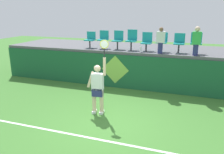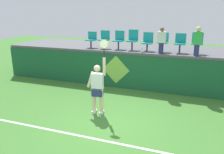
{
  "view_description": "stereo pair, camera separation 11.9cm",
  "coord_description": "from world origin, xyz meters",
  "px_view_note": "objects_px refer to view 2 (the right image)",
  "views": [
    {
      "loc": [
        2.25,
        -6.04,
        3.37
      ],
      "look_at": [
        -0.29,
        1.2,
        1.13
      ],
      "focal_mm": 36.81,
      "sensor_mm": 36.0,
      "label": 1
    },
    {
      "loc": [
        2.36,
        -6.0,
        3.37
      ],
      "look_at": [
        -0.29,
        1.2,
        1.13
      ],
      "focal_mm": 36.81,
      "sensor_mm": 36.0,
      "label": 2
    }
  ],
  "objects_px": {
    "tennis_player": "(98,87)",
    "spectator_0": "(161,40)",
    "stadium_chair_1": "(104,38)",
    "stadium_chair_3": "(133,39)",
    "stadium_chair_6": "(180,42)",
    "water_bottle": "(142,49)",
    "stadium_chair_5": "(163,41)",
    "stadium_chair_0": "(91,39)",
    "stadium_chair_2": "(119,39)",
    "stadium_chair_7": "(197,42)",
    "tennis_ball": "(103,106)",
    "spectator_1": "(197,41)",
    "stadium_chair_4": "(148,41)"
  },
  "relations": [
    {
      "from": "stadium_chair_0",
      "to": "spectator_0",
      "type": "height_order",
      "value": "spectator_0"
    },
    {
      "from": "stadium_chair_0",
      "to": "stadium_chair_1",
      "type": "relative_size",
      "value": 0.91
    },
    {
      "from": "stadium_chair_6",
      "to": "water_bottle",
      "type": "bearing_deg",
      "value": -163.1
    },
    {
      "from": "tennis_ball",
      "to": "water_bottle",
      "type": "bearing_deg",
      "value": 71.73
    },
    {
      "from": "stadium_chair_1",
      "to": "spectator_1",
      "type": "relative_size",
      "value": 0.73
    },
    {
      "from": "tennis_player",
      "to": "spectator_0",
      "type": "height_order",
      "value": "spectator_0"
    },
    {
      "from": "tennis_ball",
      "to": "stadium_chair_0",
      "type": "bearing_deg",
      "value": 121.05
    },
    {
      "from": "tennis_player",
      "to": "stadium_chair_6",
      "type": "height_order",
      "value": "tennis_player"
    },
    {
      "from": "tennis_ball",
      "to": "stadium_chair_0",
      "type": "xyz_separation_m",
      "value": [
        -1.76,
        2.93,
        2.03
      ]
    },
    {
      "from": "water_bottle",
      "to": "stadium_chair_3",
      "type": "xyz_separation_m",
      "value": [
        -0.54,
        0.47,
        0.37
      ]
    },
    {
      "from": "stadium_chair_2",
      "to": "stadium_chair_5",
      "type": "height_order",
      "value": "stadium_chair_2"
    },
    {
      "from": "stadium_chair_5",
      "to": "spectator_0",
      "type": "bearing_deg",
      "value": -90.0
    },
    {
      "from": "stadium_chair_2",
      "to": "spectator_1",
      "type": "bearing_deg",
      "value": -7.76
    },
    {
      "from": "stadium_chair_6",
      "to": "spectator_0",
      "type": "distance_m",
      "value": 0.86
    },
    {
      "from": "tennis_ball",
      "to": "stadium_chair_4",
      "type": "bearing_deg",
      "value": 71.86
    },
    {
      "from": "tennis_ball",
      "to": "stadium_chair_6",
      "type": "height_order",
      "value": "stadium_chair_6"
    },
    {
      "from": "stadium_chair_1",
      "to": "stadium_chair_4",
      "type": "relative_size",
      "value": 1.02
    },
    {
      "from": "tennis_player",
      "to": "stadium_chair_4",
      "type": "relative_size",
      "value": 3.08
    },
    {
      "from": "stadium_chair_1",
      "to": "spectator_0",
      "type": "height_order",
      "value": "spectator_0"
    },
    {
      "from": "stadium_chair_7",
      "to": "water_bottle",
      "type": "bearing_deg",
      "value": -168.04
    },
    {
      "from": "stadium_chair_3",
      "to": "tennis_ball",
      "type": "bearing_deg",
      "value": -95.4
    },
    {
      "from": "water_bottle",
      "to": "stadium_chair_3",
      "type": "distance_m",
      "value": 0.8
    },
    {
      "from": "tennis_player",
      "to": "water_bottle",
      "type": "distance_m",
      "value": 3.22
    },
    {
      "from": "water_bottle",
      "to": "stadium_chair_7",
      "type": "height_order",
      "value": "stadium_chair_7"
    },
    {
      "from": "stadium_chair_1",
      "to": "spectator_1",
      "type": "distance_m",
      "value": 4.14
    },
    {
      "from": "stadium_chair_5",
      "to": "stadium_chair_7",
      "type": "distance_m",
      "value": 1.39
    },
    {
      "from": "stadium_chair_1",
      "to": "spectator_0",
      "type": "bearing_deg",
      "value": -9.49
    },
    {
      "from": "stadium_chair_1",
      "to": "stadium_chair_2",
      "type": "xyz_separation_m",
      "value": [
        0.72,
        0.0,
        -0.0
      ]
    },
    {
      "from": "stadium_chair_0",
      "to": "stadium_chair_6",
      "type": "height_order",
      "value": "stadium_chair_6"
    },
    {
      "from": "stadium_chair_1",
      "to": "stadium_chair_4",
      "type": "xyz_separation_m",
      "value": [
        2.05,
        0.01,
        -0.04
      ]
    },
    {
      "from": "spectator_0",
      "to": "stadium_chair_6",
      "type": "bearing_deg",
      "value": 32.27
    },
    {
      "from": "stadium_chair_3",
      "to": "stadium_chair_6",
      "type": "height_order",
      "value": "stadium_chair_3"
    },
    {
      "from": "stadium_chair_3",
      "to": "stadium_chair_7",
      "type": "bearing_deg",
      "value": -0.13
    },
    {
      "from": "tennis_player",
      "to": "tennis_ball",
      "type": "bearing_deg",
      "value": 96.02
    },
    {
      "from": "water_bottle",
      "to": "stadium_chair_5",
      "type": "xyz_separation_m",
      "value": [
        0.81,
        0.46,
        0.34
      ]
    },
    {
      "from": "tennis_ball",
      "to": "spectator_0",
      "type": "relative_size",
      "value": 0.06
    },
    {
      "from": "tennis_player",
      "to": "stadium_chair_1",
      "type": "bearing_deg",
      "value": 108.3
    },
    {
      "from": "water_bottle",
      "to": "stadium_chair_7",
      "type": "distance_m",
      "value": 2.28
    },
    {
      "from": "stadium_chair_4",
      "to": "stadium_chair_7",
      "type": "distance_m",
      "value": 2.06
    },
    {
      "from": "stadium_chair_0",
      "to": "water_bottle",
      "type": "bearing_deg",
      "value": -10.17
    },
    {
      "from": "stadium_chair_1",
      "to": "stadium_chair_4",
      "type": "height_order",
      "value": "stadium_chair_1"
    },
    {
      "from": "stadium_chair_0",
      "to": "stadium_chair_5",
      "type": "distance_m",
      "value": 3.39
    },
    {
      "from": "stadium_chair_2",
      "to": "stadium_chair_6",
      "type": "distance_m",
      "value": 2.72
    },
    {
      "from": "stadium_chair_7",
      "to": "spectator_1",
      "type": "height_order",
      "value": "spectator_1"
    },
    {
      "from": "stadium_chair_5",
      "to": "spectator_0",
      "type": "distance_m",
      "value": 0.46
    },
    {
      "from": "stadium_chair_6",
      "to": "stadium_chair_1",
      "type": "bearing_deg",
      "value": -179.99
    },
    {
      "from": "stadium_chair_1",
      "to": "tennis_player",
      "type": "bearing_deg",
      "value": -71.7
    },
    {
      "from": "stadium_chair_0",
      "to": "stadium_chair_6",
      "type": "relative_size",
      "value": 0.94
    },
    {
      "from": "tennis_player",
      "to": "stadium_chair_2",
      "type": "height_order",
      "value": "tennis_player"
    },
    {
      "from": "tennis_player",
      "to": "spectator_1",
      "type": "relative_size",
      "value": 2.19
    }
  ]
}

